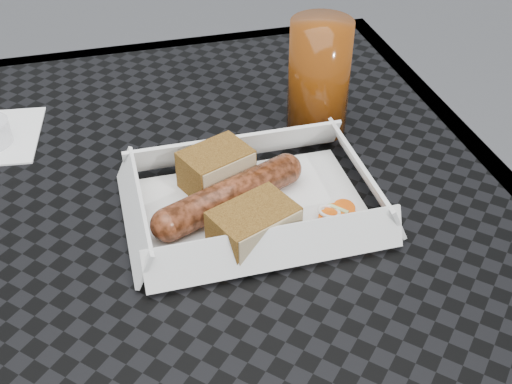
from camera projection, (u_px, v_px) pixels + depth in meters
patio_table at (151, 271)px, 0.69m from camera, size 0.80×0.80×0.74m
food_tray at (253, 208)px, 0.65m from camera, size 0.22×0.15×0.00m
bratwurst at (230, 195)px, 0.63m from camera, size 0.17×0.09×0.03m
bread_near at (216, 169)px, 0.66m from camera, size 0.08×0.07×0.04m
bread_far at (254, 226)px, 0.59m from camera, size 0.09×0.08×0.04m
veg_garnish at (336, 219)px, 0.63m from camera, size 0.03×0.03×0.00m
drink_glass at (319, 78)px, 0.73m from camera, size 0.07×0.07×0.13m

